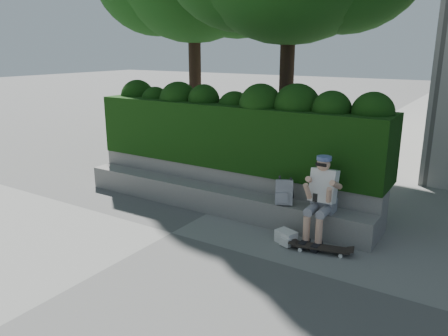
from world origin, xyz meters
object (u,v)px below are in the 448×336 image
Objects in this scene: skateboard at (321,248)px; backpack_ground at (286,237)px; backpack_plaid at (284,192)px; person at (322,195)px.

backpack_ground reaches higher than skateboard.
backpack_plaid is 1.35× the size of backpack_ground.
backpack_plaid reaches higher than backpack_ground.
backpack_ground is at bearing 164.91° from skateboard.
backpack_ground is (-0.40, -0.39, -0.65)m from person.
skateboard is 0.58m from backpack_ground.
skateboard is 2.10× the size of backpack_plaid.
skateboard is at bearing 17.20° from backpack_ground.
person is 4.44× the size of backpack_ground.
person is at bearing 101.07° from skateboard.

